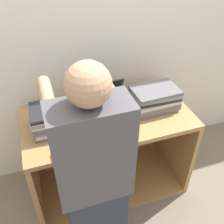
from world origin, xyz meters
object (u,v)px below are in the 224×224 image
(person, at_px, (94,185))
(laptop_stack_left, at_px, (57,118))
(laptop_open, at_px, (106,108))
(laptop_stack_right, at_px, (154,98))

(person, bearing_deg, laptop_stack_left, 101.22)
(laptop_open, distance_m, laptop_stack_right, 0.38)
(laptop_open, relative_size, laptop_stack_left, 0.94)
(laptop_stack_left, relative_size, person, 0.24)
(laptop_open, bearing_deg, person, -113.08)
(laptop_stack_right, bearing_deg, laptop_stack_left, -179.98)
(laptop_stack_left, distance_m, laptop_stack_right, 0.75)
(laptop_open, distance_m, laptop_stack_left, 0.38)
(laptop_stack_left, bearing_deg, laptop_stack_right, 0.02)
(laptop_open, height_order, laptop_stack_right, laptop_open)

